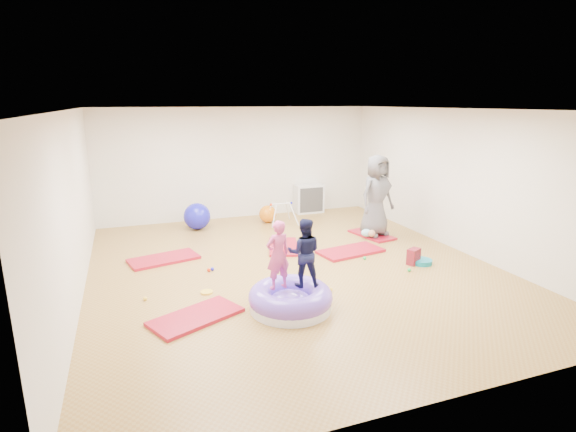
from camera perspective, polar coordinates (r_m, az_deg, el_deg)
name	(u,v)px	position (r m, az deg, el deg)	size (l,w,h in m)	color
room	(294,192)	(7.79, 0.75, 3.05)	(7.01, 8.01, 2.81)	olive
gym_mat_front_left	(196,317)	(6.51, -11.61, -12.43)	(1.25, 0.62, 0.05)	red
gym_mat_mid_left	(164,259)	(8.87, -15.50, -5.28)	(1.26, 0.63, 0.05)	red
gym_mat_center_back	(283,247)	(9.27, -0.61, -3.92)	(1.15, 0.58, 0.05)	red
gym_mat_right	(351,251)	(9.07, 7.95, -4.45)	(1.29, 0.64, 0.05)	red
gym_mat_rear_right	(372,235)	(10.26, 10.59, -2.35)	(1.07, 0.53, 0.04)	red
inflatable_cushion	(290,299)	(6.59, 0.32, -10.54)	(1.22, 1.22, 0.38)	white
child_pink	(278,252)	(6.38, -1.30, -4.54)	(0.37, 0.24, 1.01)	#CE4381
child_navy	(304,249)	(6.47, 2.08, -4.27)	(0.49, 0.38, 1.02)	#101334
adult_caregiver	(377,196)	(9.99, 11.18, 2.56)	(0.87, 0.57, 1.78)	#515154
infant	(369,233)	(9.98, 10.23, -2.09)	(0.33, 0.33, 0.19)	#8EC6D9
ball_pit_balls	(279,273)	(7.84, -1.12, -7.30)	(4.52, 2.54, 0.06)	#1917BA
exercise_ball_blue	(197,216)	(10.74, -11.47, -0.04)	(0.63, 0.63, 0.63)	#1917BA
exercise_ball_orange	(268,214)	(11.16, -2.59, 0.26)	(0.43, 0.43, 0.43)	orange
infant_play_gym	(281,210)	(10.92, -0.87, 0.73)	(0.70, 0.67, 0.54)	silver
cube_shelf	(309,199)	(12.13, 2.69, 2.21)	(0.76, 0.38, 0.76)	silver
balance_disc	(422,262)	(8.73, 16.61, -5.57)	(0.38, 0.38, 0.08)	#0B7487
backpack	(414,256)	(8.64, 15.66, -4.97)	(0.26, 0.16, 0.30)	#B80C22
yellow_toy	(207,292)	(7.27, -10.28, -9.50)	(0.20, 0.20, 0.03)	yellow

